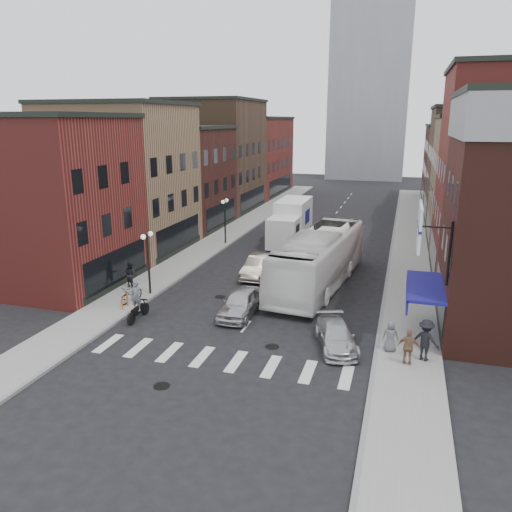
{
  "coord_description": "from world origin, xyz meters",
  "views": [
    {
      "loc": [
        7.75,
        -22.92,
        10.88
      ],
      "look_at": [
        -0.5,
        4.57,
        3.01
      ],
      "focal_mm": 35.0,
      "sensor_mm": 36.0,
      "label": 1
    }
  ],
  "objects": [
    {
      "name": "sidewalk_right",
      "position": [
        8.5,
        22.0,
        0.07
      ],
      "size": [
        3.0,
        74.0,
        0.15
      ],
      "primitive_type": "cube",
      "color": "gray",
      "rests_on": "ground"
    },
    {
      "name": "sidewalk_left",
      "position": [
        -8.5,
        22.0,
        0.07
      ],
      "size": [
        3.0,
        74.0,
        0.15
      ],
      "primitive_type": "cube",
      "color": "gray",
      "rests_on": "ground"
    },
    {
      "name": "bldg_right_far_b",
      "position": [
        14.99,
        49.0,
        5.15
      ],
      "size": [
        10.3,
        16.2,
        10.3
      ],
      "color": "#411D17",
      "rests_on": "ground"
    },
    {
      "name": "bldg_right_mid_b",
      "position": [
        14.99,
        24.0,
        5.65
      ],
      "size": [
        10.3,
        10.2,
        11.3
      ],
      "color": "#A17E58",
      "rests_on": "ground"
    },
    {
      "name": "distant_tower",
      "position": [
        0.0,
        78.0,
        25.0
      ],
      "size": [
        14.0,
        14.0,
        50.0
      ],
      "primitive_type": "cube",
      "color": "#9399A0",
      "rests_on": "ground"
    },
    {
      "name": "box_truck",
      "position": [
        -2.09,
        20.92,
        1.84
      ],
      "size": [
        2.71,
        8.57,
        3.73
      ],
      "rotation": [
        0.0,
        0.0,
        0.01
      ],
      "color": "white",
      "rests_on": "ground"
    },
    {
      "name": "bldg_left_far_a",
      "position": [
        -14.99,
        35.0,
        6.65
      ],
      "size": [
        10.3,
        12.2,
        13.3
      ],
      "color": "#4B3625",
      "rests_on": "ground"
    },
    {
      "name": "streetlamp_near",
      "position": [
        -7.4,
        4.0,
        2.91
      ],
      "size": [
        0.32,
        1.22,
        4.11
      ],
      "color": "black",
      "rests_on": "ground"
    },
    {
      "name": "ped_left_solo",
      "position": [
        -9.22,
        4.8,
        1.02
      ],
      "size": [
        0.96,
        0.75,
        1.73
      ],
      "primitive_type": "imported",
      "rotation": [
        0.0,
        0.0,
        2.77
      ],
      "color": "black",
      "rests_on": "sidewalk_left"
    },
    {
      "name": "awning_blue",
      "position": [
        8.93,
        2.5,
        2.63
      ],
      "size": [
        1.8,
        5.0,
        0.78
      ],
      "color": "navy",
      "rests_on": "ground"
    },
    {
      "name": "ground",
      "position": [
        0.0,
        0.0,
        0.0
      ],
      "size": [
        160.0,
        160.0,
        0.0
      ],
      "primitive_type": "plane",
      "color": "black",
      "rests_on": "ground"
    },
    {
      "name": "curb_left",
      "position": [
        -7.0,
        22.0,
        0.0
      ],
      "size": [
        0.2,
        74.0,
        0.16
      ],
      "primitive_type": "cube",
      "color": "gray",
      "rests_on": "ground"
    },
    {
      "name": "curb_car",
      "position": [
        5.03,
        -0.15,
        0.6
      ],
      "size": [
        2.93,
        4.49,
        1.21
      ],
      "primitive_type": "imported",
      "rotation": [
        0.0,
        0.0,
        0.32
      ],
      "color": "#B8B9BE",
      "rests_on": "ground"
    },
    {
      "name": "ped_right_b",
      "position": [
        8.43,
        -1.28,
        1.0
      ],
      "size": [
        1.04,
        0.6,
        1.69
      ],
      "primitive_type": "imported",
      "rotation": [
        0.0,
        0.0,
        3.04
      ],
      "color": "brown",
      "rests_on": "sidewalk_right"
    },
    {
      "name": "billboard_sign",
      "position": [
        8.59,
        0.5,
        6.13
      ],
      "size": [
        1.52,
        3.0,
        3.7
      ],
      "color": "black",
      "rests_on": "ground"
    },
    {
      "name": "bike_rack",
      "position": [
        -7.6,
        1.3,
        0.55
      ],
      "size": [
        0.08,
        0.68,
        0.8
      ],
      "color": "#D8590C",
      "rests_on": "sidewalk_left"
    },
    {
      "name": "motorcycle_rider",
      "position": [
        -6.11,
        0.17,
        1.07
      ],
      "size": [
        0.65,
        2.25,
        2.29
      ],
      "rotation": [
        0.0,
        0.0,
        0.05
      ],
      "color": "black",
      "rests_on": "ground"
    },
    {
      "name": "transit_bus",
      "position": [
        2.6,
        9.09,
        1.88
      ],
      "size": [
        4.63,
        13.79,
        3.77
      ],
      "primitive_type": "imported",
      "rotation": [
        0.0,
        0.0,
        -0.11
      ],
      "color": "white",
      "rests_on": "ground"
    },
    {
      "name": "curb_right",
      "position": [
        7.0,
        22.0,
        0.0
      ],
      "size": [
        0.2,
        74.0,
        0.16
      ],
      "primitive_type": "cube",
      "color": "gray",
      "rests_on": "ground"
    },
    {
      "name": "streetlamp_far",
      "position": [
        -7.4,
        18.0,
        2.91
      ],
      "size": [
        0.32,
        1.22,
        4.11
      ],
      "color": "black",
      "rests_on": "ground"
    },
    {
      "name": "ped_right_c",
      "position": [
        7.61,
        -0.11,
        0.92
      ],
      "size": [
        0.77,
        0.51,
        1.55
      ],
      "primitive_type": "imported",
      "rotation": [
        0.0,
        0.0,
        3.11
      ],
      "color": "#5B5D63",
      "rests_on": "sidewalk_right"
    },
    {
      "name": "parked_bicycle",
      "position": [
        -7.73,
        2.3,
        0.65
      ],
      "size": [
        0.96,
        2.0,
        1.01
      ],
      "primitive_type": "imported",
      "rotation": [
        0.0,
        0.0,
        -0.16
      ],
      "color": "black",
      "rests_on": "sidewalk_left"
    },
    {
      "name": "crosswalk_stripes",
      "position": [
        0.0,
        -3.0,
        0.0
      ],
      "size": [
        12.0,
        2.2,
        0.01
      ],
      "primitive_type": "cube",
      "color": "silver",
      "rests_on": "ground"
    },
    {
      "name": "bldg_left_far_b",
      "position": [
        -14.99,
        49.0,
        5.65
      ],
      "size": [
        10.3,
        16.2,
        11.3
      ],
      "color": "maroon",
      "rests_on": "ground"
    },
    {
      "name": "sedan_left_near",
      "position": [
        -0.8,
        2.5,
        0.75
      ],
      "size": [
        1.83,
        4.44,
        1.5
      ],
      "primitive_type": "imported",
      "rotation": [
        0.0,
        0.0,
        -0.01
      ],
      "color": "silver",
      "rests_on": "ground"
    },
    {
      "name": "sedan_left_far",
      "position": [
        -1.82,
        9.82,
        0.76
      ],
      "size": [
        1.69,
        4.64,
        1.52
      ],
      "primitive_type": "imported",
      "rotation": [
        0.0,
        0.0,
        -0.02
      ],
      "color": "#AAA08A",
      "rests_on": "ground"
    },
    {
      "name": "bldg_right_far_a",
      "position": [
        14.99,
        35.0,
        6.15
      ],
      "size": [
        10.3,
        12.2,
        12.3
      ],
      "color": "#4B3625",
      "rests_on": "ground"
    },
    {
      "name": "ped_right_a",
      "position": [
        9.17,
        -0.59,
        1.14
      ],
      "size": [
        1.42,
        1.08,
        1.98
      ],
      "primitive_type": "imported",
      "rotation": [
        0.0,
        0.0,
        2.74
      ],
      "color": "black",
      "rests_on": "sidewalk_right"
    },
    {
      "name": "bldg_left_mid_b",
      "position": [
        -14.99,
        24.0,
        5.15
      ],
      "size": [
        10.3,
        10.2,
        10.3
      ],
      "color": "#411D17",
      "rests_on": "ground"
    },
    {
      "name": "bldg_left_mid_a",
      "position": [
        -14.99,
        14.0,
        6.15
      ],
      "size": [
        10.3,
        10.2,
        12.3
      ],
      "color": "#A17E58",
      "rests_on": "ground"
    },
    {
      "name": "bldg_left_near",
      "position": [
        -14.99,
        4.5,
        5.65
      ],
      "size": [
        10.3,
        9.2,
        11.3
      ],
      "color": "maroon",
      "rests_on": "ground"
    }
  ]
}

